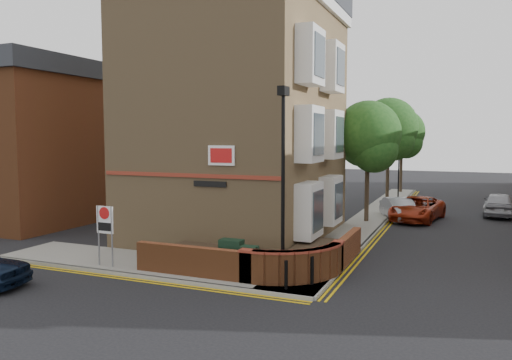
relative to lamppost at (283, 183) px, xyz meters
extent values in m
plane|color=black|center=(-1.60, -1.20, -3.34)|extent=(120.00, 120.00, 0.00)
cube|color=gray|center=(-5.10, 0.30, -3.28)|extent=(13.00, 3.00, 0.12)
cube|color=gray|center=(0.40, 14.80, -3.28)|extent=(2.00, 32.00, 0.12)
cube|color=gray|center=(-5.10, -1.20, -3.28)|extent=(13.00, 0.15, 0.12)
cube|color=gray|center=(1.40, 14.80, -3.28)|extent=(0.15, 32.00, 0.12)
cube|color=gold|center=(-5.10, -1.45, -3.34)|extent=(13.00, 0.28, 0.01)
cube|color=gold|center=(1.65, 14.80, -3.34)|extent=(0.28, 32.00, 0.01)
cube|color=#95774F|center=(-4.60, 6.80, 2.28)|extent=(8.00, 10.00, 11.00)
cube|color=maroon|center=(-4.60, 1.77, -0.02)|extent=(7.80, 0.06, 0.15)
cube|color=white|center=(-3.10, 1.76, 0.78)|extent=(1.10, 0.05, 0.75)
cube|color=black|center=(-3.60, 1.76, -0.32)|extent=(1.40, 0.04, 0.22)
cylinder|color=black|center=(0.00, 0.00, -0.22)|extent=(0.12, 0.12, 6.00)
cylinder|color=black|center=(0.00, 0.00, -2.82)|extent=(0.20, 0.20, 0.80)
cube|color=black|center=(0.00, 0.00, 2.93)|extent=(0.25, 0.50, 0.30)
cube|color=black|center=(-1.90, 0.10, -2.62)|extent=(0.80, 0.45, 1.20)
cube|color=black|center=(-1.10, -0.20, -2.67)|extent=(0.55, 0.40, 1.10)
cylinder|color=black|center=(0.40, -0.80, -2.77)|extent=(0.11, 0.11, 0.90)
cylinder|color=black|center=(1.00, 0.00, -2.77)|extent=(0.11, 0.11, 0.90)
cylinder|color=slate|center=(-6.90, -0.70, -2.12)|extent=(0.06, 0.06, 2.20)
cylinder|color=slate|center=(-6.30, -0.70, -2.12)|extent=(0.06, 0.06, 2.20)
cube|color=white|center=(-6.60, -0.70, -1.52)|extent=(0.72, 0.04, 1.00)
cylinder|color=red|center=(-6.60, -0.73, -1.27)|extent=(0.44, 0.02, 0.44)
cube|color=brown|center=(-16.60, 6.80, 0.66)|extent=(6.00, 10.00, 8.00)
cube|color=#2C2E34|center=(-16.60, 6.80, 5.16)|extent=(6.40, 10.40, 1.00)
cylinder|color=#382B1E|center=(0.40, 12.80, -0.95)|extent=(0.24, 0.24, 4.55)
sphere|color=#1C4A18|center=(0.40, 12.80, 1.65)|extent=(3.64, 3.64, 3.64)
sphere|color=#1C4A18|center=(0.80, 12.50, 0.81)|extent=(2.60, 2.60, 2.60)
sphere|color=#1C4A18|center=(0.10, 13.20, 1.20)|extent=(2.86, 2.86, 2.86)
cylinder|color=#382B1E|center=(0.40, 20.80, -0.70)|extent=(0.24, 0.24, 5.04)
sphere|color=#1C4A18|center=(0.40, 20.80, 2.18)|extent=(4.03, 4.03, 4.03)
sphere|color=#1C4A18|center=(0.80, 20.50, 1.24)|extent=(2.88, 2.88, 2.88)
sphere|color=#1C4A18|center=(0.10, 21.20, 1.67)|extent=(3.17, 3.17, 3.17)
cylinder|color=#382B1E|center=(0.40, 28.80, -0.84)|extent=(0.24, 0.24, 4.76)
sphere|color=#1C4A18|center=(0.40, 28.80, 1.88)|extent=(3.81, 3.81, 3.81)
sphere|color=#1C4A18|center=(0.80, 28.50, 0.99)|extent=(2.72, 2.72, 2.72)
sphere|color=#1C4A18|center=(0.10, 29.20, 1.40)|extent=(2.99, 2.99, 2.99)
cylinder|color=black|center=(0.80, 23.80, -1.62)|extent=(0.10, 0.10, 3.20)
imported|color=black|center=(0.80, 23.80, 0.48)|extent=(0.20, 0.16, 1.00)
imported|color=#A2A4A9|center=(2.00, 14.57, -2.70)|extent=(2.84, 4.09, 1.28)
imported|color=#9D2911|center=(2.95, 14.80, -2.66)|extent=(3.13, 5.27, 1.37)
imported|color=#95959C|center=(7.40, 18.32, -2.61)|extent=(1.97, 4.40, 1.47)
camera|label=1|loc=(5.37, -15.07, 1.49)|focal=35.00mm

